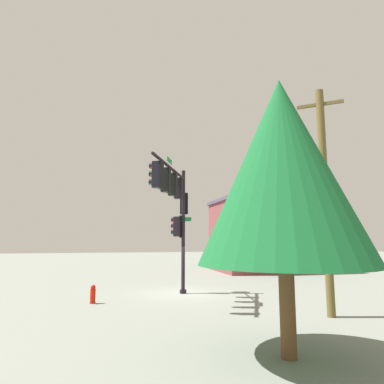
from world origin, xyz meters
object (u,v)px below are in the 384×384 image
at_px(fire_hydrant, 93,294).
at_px(brick_building, 259,235).
at_px(signal_pole_assembly, 175,201).
at_px(utility_pole, 325,196).
at_px(tree_near, 282,169).

height_order(fire_hydrant, brick_building, brick_building).
xyz_separation_m(signal_pole_assembly, brick_building, (-12.66, 10.29, -1.55)).
bearing_deg(brick_building, utility_pole, -16.33).
bearing_deg(utility_pole, fire_hydrant, -118.72).
relative_size(signal_pole_assembly, utility_pole, 0.75).
distance_m(tree_near, brick_building, 23.43).
bearing_deg(tree_near, utility_pole, 134.19).
xyz_separation_m(signal_pole_assembly, tree_near, (8.91, 1.25, -0.13)).
relative_size(signal_pole_assembly, tree_near, 0.94).
xyz_separation_m(utility_pole, tree_near, (3.70, -3.80, 0.12)).
height_order(utility_pole, tree_near, utility_pole).
distance_m(fire_hydrant, tree_near, 10.84).
xyz_separation_m(fire_hydrant, tree_near, (8.56, 5.08, 4.30)).
xyz_separation_m(signal_pole_assembly, utility_pole, (5.21, 5.06, -0.26)).
xyz_separation_m(utility_pole, brick_building, (-17.87, 5.24, -1.29)).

